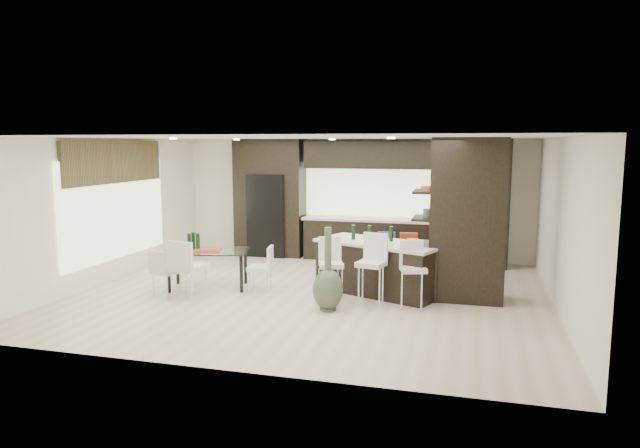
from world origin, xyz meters
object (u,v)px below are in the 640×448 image
(dining_table, at_px, (208,269))
(chair_end, at_px, (260,271))
(stool_left, at_px, (331,276))
(floor_vase, at_px, (328,269))
(chair_far, at_px, (167,274))
(bench, at_px, (400,263))
(kitchen_island, at_px, (379,267))
(stool_right, at_px, (413,281))
(chair_near, at_px, (189,271))
(stool_mid, at_px, (371,277))

(dining_table, relative_size, chair_end, 1.90)
(stool_left, relative_size, floor_vase, 0.65)
(chair_far, xyz_separation_m, chair_end, (1.44, 0.68, -0.00))
(bench, distance_m, chair_end, 2.92)
(chair_end, bearing_deg, kitchen_island, -86.71)
(floor_vase, distance_m, chair_end, 1.65)
(kitchen_island, xyz_separation_m, chair_far, (-3.47, -1.16, -0.08))
(stool_right, bearing_deg, chair_far, 167.42)
(chair_end, bearing_deg, chair_far, 105.61)
(stool_right, distance_m, chair_near, 3.73)
(stool_left, bearing_deg, stool_right, -20.90)
(stool_mid, height_order, stool_right, stool_mid)
(stool_mid, xyz_separation_m, stool_right, (0.67, 0.02, -0.04))
(stool_right, bearing_deg, stool_mid, 163.35)
(stool_left, height_order, chair_end, stool_left)
(bench, xyz_separation_m, dining_table, (-3.21, -1.90, 0.10))
(bench, bearing_deg, chair_near, -153.29)
(kitchen_island, bearing_deg, stool_mid, -68.02)
(stool_mid, distance_m, bench, 2.23)
(stool_left, bearing_deg, floor_vase, -102.41)
(chair_near, bearing_deg, kitchen_island, 30.05)
(stool_left, distance_m, chair_near, 2.40)
(bench, xyz_separation_m, chair_near, (-3.21, -2.64, 0.22))
(bench, bearing_deg, chair_far, -157.40)
(stool_left, distance_m, floor_vase, 0.54)
(kitchen_island, distance_m, bench, 1.46)
(stool_mid, distance_m, chair_far, 3.50)
(kitchen_island, height_order, chair_far, kitchen_island)
(chair_near, bearing_deg, stool_left, 19.07)
(stool_right, xyz_separation_m, dining_table, (-3.70, 0.29, -0.09))
(stool_right, bearing_deg, chair_end, 155.89)
(kitchen_island, xyz_separation_m, stool_right, (0.67, -0.76, -0.02))
(floor_vase, distance_m, chair_far, 2.89)
(stool_right, bearing_deg, kitchen_island, 113.38)
(stool_left, xyz_separation_m, floor_vase, (0.07, -0.48, 0.23))
(kitchen_island, relative_size, stool_left, 2.54)
(stool_left, xyz_separation_m, chair_end, (-1.36, 0.29, -0.05))
(dining_table, xyz_separation_m, chair_near, (0.00, -0.73, 0.13))
(chair_far, bearing_deg, chair_end, 40.51)
(kitchen_island, height_order, bench, kitchen_island)
(stool_mid, relative_size, floor_vase, 0.71)
(stool_mid, relative_size, chair_near, 1.00)
(chair_near, xyz_separation_m, chair_end, (1.00, 0.73, -0.09))
(stool_left, height_order, dining_table, stool_left)
(stool_mid, bearing_deg, stool_left, -169.76)
(dining_table, xyz_separation_m, chair_far, (-0.44, -0.68, 0.03))
(stool_left, bearing_deg, dining_table, 152.18)
(bench, relative_size, floor_vase, 0.98)
(stool_left, xyz_separation_m, chair_near, (-2.36, -0.45, 0.04))
(bench, relative_size, chair_end, 1.71)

